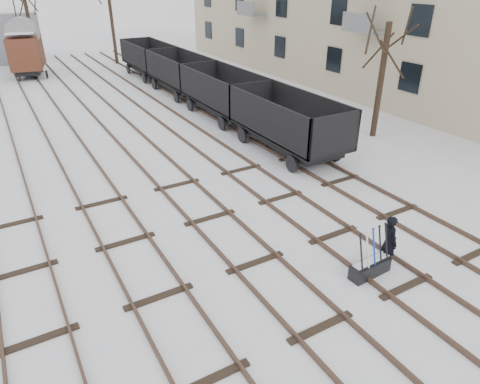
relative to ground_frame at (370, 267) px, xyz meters
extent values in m
plane|color=white|center=(-2.53, 2.08, -0.28)|extent=(120.00, 120.00, 0.00)
cube|color=black|center=(-7.81, 16.08, -0.21)|extent=(0.07, 52.00, 0.15)
cube|color=black|center=(-8.53, 4.08, -0.26)|extent=(1.90, 0.20, 0.08)
cube|color=black|center=(-6.25, 16.08, -0.21)|extent=(0.07, 52.00, 0.15)
cube|color=black|center=(-4.81, 16.08, -0.21)|extent=(0.07, 52.00, 0.15)
cube|color=black|center=(-5.53, 4.08, -0.26)|extent=(1.90, 0.20, 0.08)
cube|color=black|center=(-3.25, 16.08, -0.21)|extent=(0.07, 52.00, 0.15)
cube|color=black|center=(-1.81, 16.08, -0.21)|extent=(0.07, 52.00, 0.15)
cube|color=black|center=(-2.53, 4.08, -0.26)|extent=(1.90, 0.20, 0.08)
cube|color=black|center=(-0.25, 16.08, -0.21)|extent=(0.07, 52.00, 0.15)
cube|color=black|center=(1.19, 16.08, -0.21)|extent=(0.07, 52.00, 0.15)
cube|color=black|center=(0.47, 4.08, -0.26)|extent=(1.90, 0.20, 0.08)
cube|color=black|center=(2.75, 16.08, -0.21)|extent=(0.07, 52.00, 0.15)
cube|color=black|center=(4.19, 16.08, -0.21)|extent=(0.07, 52.00, 0.15)
cube|color=black|center=(3.47, 4.08, -0.26)|extent=(1.90, 0.20, 0.08)
cube|color=black|center=(0.00, 0.00, -0.06)|extent=(1.32, 0.49, 0.44)
cube|color=black|center=(0.00, 0.00, 0.18)|extent=(1.31, 0.37, 0.06)
cube|color=silver|center=(0.00, 0.00, 0.22)|extent=(1.26, 0.32, 0.03)
cylinder|color=black|center=(-0.50, -0.03, 0.67)|extent=(0.07, 0.32, 1.08)
cylinder|color=silver|center=(-0.25, -0.01, 0.67)|extent=(0.07, 0.32, 1.08)
cylinder|color=#0E32B8|center=(0.00, 0.00, 0.67)|extent=(0.07, 0.32, 1.08)
cylinder|color=black|center=(0.25, 0.01, 0.67)|extent=(0.07, 0.32, 1.08)
cylinder|color=black|center=(0.50, 0.03, 0.67)|extent=(0.07, 0.32, 1.08)
imported|color=black|center=(0.75, 0.10, 0.54)|extent=(0.55, 0.69, 1.64)
cube|color=black|center=(3.47, 8.92, 0.43)|extent=(2.10, 5.78, 0.44)
cube|color=black|center=(3.47, 8.92, 0.65)|extent=(2.63, 6.57, 0.13)
cube|color=black|center=(2.21, 8.92, 1.52)|extent=(0.11, 6.57, 1.75)
cube|color=black|center=(4.73, 8.92, 1.52)|extent=(0.11, 6.57, 1.75)
cube|color=silver|center=(3.47, 8.92, 0.76)|extent=(2.37, 6.31, 0.07)
cylinder|color=black|center=(2.27, 6.82, 0.10)|extent=(0.13, 0.77, 0.77)
cylinder|color=black|center=(4.68, 11.02, 0.10)|extent=(0.13, 0.77, 0.77)
cube|color=black|center=(3.47, 15.32, 0.43)|extent=(2.10, 5.78, 0.44)
cube|color=black|center=(3.47, 15.32, 0.65)|extent=(2.63, 6.57, 0.13)
cube|color=black|center=(2.21, 15.32, 1.52)|extent=(0.11, 6.57, 1.75)
cube|color=black|center=(4.73, 15.32, 1.52)|extent=(0.11, 6.57, 1.75)
cube|color=silver|center=(3.47, 15.32, 0.76)|extent=(2.37, 6.31, 0.07)
cylinder|color=black|center=(2.27, 13.22, 0.10)|extent=(0.13, 0.77, 0.77)
cylinder|color=black|center=(4.68, 17.42, 0.10)|extent=(0.13, 0.77, 0.77)
cube|color=black|center=(3.47, 21.72, 0.43)|extent=(2.10, 5.78, 0.44)
cube|color=black|center=(3.47, 21.72, 0.65)|extent=(2.63, 6.57, 0.13)
cube|color=black|center=(2.21, 21.72, 1.52)|extent=(0.11, 6.57, 1.75)
cube|color=black|center=(4.73, 21.72, 1.52)|extent=(0.11, 6.57, 1.75)
cube|color=silver|center=(3.47, 21.72, 0.76)|extent=(2.37, 6.31, 0.07)
cylinder|color=black|center=(2.27, 19.62, 0.10)|extent=(0.13, 0.77, 0.77)
cylinder|color=black|center=(4.68, 23.82, 0.10)|extent=(0.13, 0.77, 0.77)
cube|color=black|center=(3.47, 28.12, 0.43)|extent=(2.10, 5.78, 0.44)
cube|color=black|center=(3.47, 28.12, 0.65)|extent=(2.63, 6.57, 0.13)
cube|color=black|center=(2.21, 28.12, 1.52)|extent=(0.11, 6.57, 1.75)
cube|color=black|center=(4.73, 28.12, 1.52)|extent=(0.11, 6.57, 1.75)
cube|color=silver|center=(3.47, 28.12, 0.76)|extent=(2.37, 6.31, 0.07)
cylinder|color=black|center=(2.27, 26.02, 0.10)|extent=(0.13, 0.77, 0.77)
cylinder|color=black|center=(4.68, 30.22, 0.10)|extent=(0.13, 0.77, 0.77)
cube|color=black|center=(-5.04, 33.13, 0.32)|extent=(2.58, 4.36, 0.37)
cube|color=#492016|center=(-5.04, 33.13, 1.71)|extent=(3.13, 5.00, 2.41)
cube|color=silver|center=(-5.04, 33.13, 3.24)|extent=(2.86, 4.73, 0.04)
cylinder|color=black|center=(-6.06, 31.64, 0.04)|extent=(0.11, 0.65, 0.65)
cylinder|color=black|center=(-4.02, 34.61, 0.04)|extent=(0.11, 0.65, 0.65)
cylinder|color=black|center=(8.74, 8.44, 2.53)|extent=(0.30, 0.30, 5.63)
cylinder|color=black|center=(-4.07, 36.39, 2.91)|extent=(0.30, 0.30, 6.38)
cylinder|color=black|center=(2.65, 35.09, 4.44)|extent=(0.30, 0.30, 9.45)
camera|label=1|loc=(-8.07, -6.60, 7.39)|focal=32.00mm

